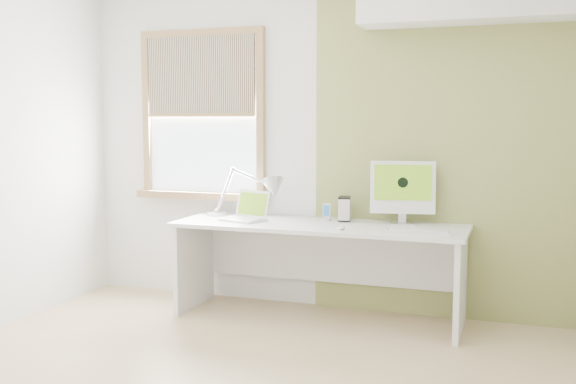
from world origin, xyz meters
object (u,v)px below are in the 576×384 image
at_px(laptop, 247,213).
at_px(imac, 403,189).
at_px(desk, 321,248).
at_px(external_drive, 345,209).
at_px(desk_lamp, 263,191).

distance_m(laptop, imac, 1.21).
xyz_separation_m(desk, imac, (0.59, 0.15, 0.46)).
xyz_separation_m(external_drive, imac, (0.45, 0.00, 0.17)).
bearing_deg(external_drive, imac, 0.12).
height_order(desk, laptop, laptop).
bearing_deg(desk_lamp, laptop, -104.59).
xyz_separation_m(desk, external_drive, (0.15, 0.15, 0.29)).
bearing_deg(laptop, imac, 10.09).
bearing_deg(laptop, desk, 6.03).
bearing_deg(imac, external_drive, -179.88).
xyz_separation_m(desk_lamp, laptop, (-0.05, -0.20, -0.15)).
xyz_separation_m(desk, laptop, (-0.58, -0.06, 0.25)).
relative_size(laptop, imac, 0.80).
bearing_deg(imac, laptop, -169.91).
height_order(external_drive, imac, imac).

